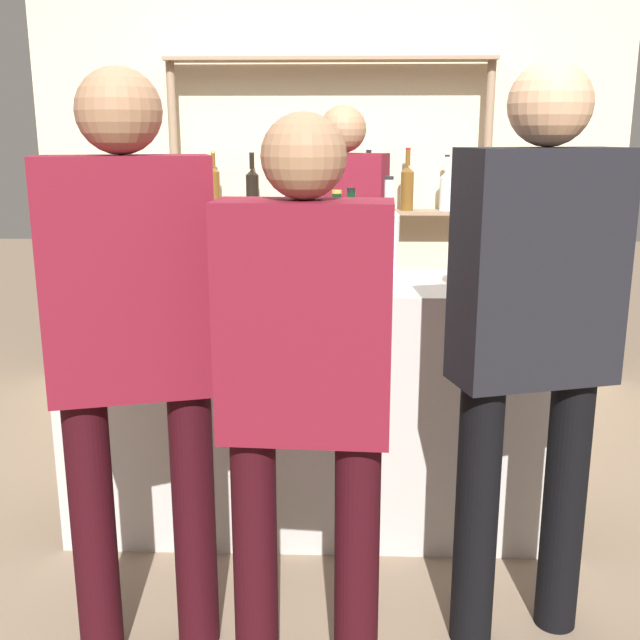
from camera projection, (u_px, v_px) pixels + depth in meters
The scene contains 12 objects.
ground_plane at pixel (320, 518), 2.99m from camera, with size 16.00×16.00×0.00m, color #7A6651.
bar_counter at pixel (320, 405), 2.87m from camera, with size 1.88×0.53×0.96m, color #B7B2AD.
back_wall at pixel (330, 149), 4.46m from camera, with size 3.48×0.12×2.80m, color beige.
back_shelf at pixel (330, 179), 4.32m from camera, with size 1.85×0.18×1.90m.
counter_bottle_0 at pixel (182, 236), 2.87m from camera, with size 0.08×0.08×0.37m.
counter_bottle_1 at pixel (388, 238), 2.83m from camera, with size 0.09×0.09×0.38m.
counter_bottle_2 at pixel (351, 252), 2.59m from camera, with size 0.07×0.07×0.35m.
counter_bottle_3 at pixel (336, 249), 2.70m from camera, with size 0.09×0.09×0.34m.
server_behind_counter at pixel (342, 250), 3.53m from camera, with size 0.44×0.28×1.62m.
customer_center at pixel (305, 377), 1.87m from camera, with size 0.44×0.21×1.54m.
customer_right at pixel (534, 322), 2.08m from camera, with size 0.49×0.31×1.68m.
customer_left at pixel (133, 333), 2.01m from camera, with size 0.48×0.30×1.66m.
Camera 1 is at (0.09, -2.70, 1.49)m, focal length 42.00 mm.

